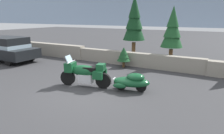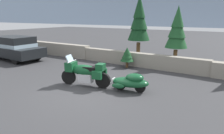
{
  "view_description": "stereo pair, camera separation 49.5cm",
  "coord_description": "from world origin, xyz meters",
  "px_view_note": "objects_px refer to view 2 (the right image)",
  "views": [
    {
      "loc": [
        4.58,
        -6.25,
        2.95
      ],
      "look_at": [
        0.51,
        1.11,
        0.85
      ],
      "focal_mm": 32.38,
      "sensor_mm": 36.0,
      "label": 1
    },
    {
      "loc": [
        5.0,
        -6.0,
        2.95
      ],
      "look_at": [
        0.51,
        1.11,
        0.85
      ],
      "focal_mm": 32.38,
      "sensor_mm": 36.0,
      "label": 2
    }
  ],
  "objects_px": {
    "touring_motorcycle": "(85,72)",
    "suv_at_left_edge": "(14,48)",
    "pine_tree_secondary": "(139,20)",
    "pine_tree_far_right": "(177,29)",
    "car_shaped_trailer": "(130,82)"
  },
  "relations": [
    {
      "from": "car_shaped_trailer",
      "to": "pine_tree_far_right",
      "type": "relative_size",
      "value": 0.62
    },
    {
      "from": "touring_motorcycle",
      "to": "pine_tree_secondary",
      "type": "xyz_separation_m",
      "value": [
        -0.27,
        5.95,
        2.11
      ]
    },
    {
      "from": "touring_motorcycle",
      "to": "pine_tree_far_right",
      "type": "height_order",
      "value": "pine_tree_far_right"
    },
    {
      "from": "touring_motorcycle",
      "to": "pine_tree_far_right",
      "type": "distance_m",
      "value": 6.26
    },
    {
      "from": "touring_motorcycle",
      "to": "pine_tree_secondary",
      "type": "relative_size",
      "value": 0.52
    },
    {
      "from": "touring_motorcycle",
      "to": "car_shaped_trailer",
      "type": "distance_m",
      "value": 2.03
    },
    {
      "from": "pine_tree_secondary",
      "to": "pine_tree_far_right",
      "type": "xyz_separation_m",
      "value": [
        2.6,
        -0.37,
        -0.48
      ]
    },
    {
      "from": "suv_at_left_edge",
      "to": "pine_tree_secondary",
      "type": "distance_m",
      "value": 8.87
    },
    {
      "from": "car_shaped_trailer",
      "to": "pine_tree_secondary",
      "type": "relative_size",
      "value": 0.51
    },
    {
      "from": "touring_motorcycle",
      "to": "suv_at_left_edge",
      "type": "relative_size",
      "value": 0.47
    },
    {
      "from": "pine_tree_far_right",
      "to": "pine_tree_secondary",
      "type": "bearing_deg",
      "value": 171.88
    },
    {
      "from": "touring_motorcycle",
      "to": "suv_at_left_edge",
      "type": "bearing_deg",
      "value": 167.67
    },
    {
      "from": "pine_tree_far_right",
      "to": "car_shaped_trailer",
      "type": "bearing_deg",
      "value": -94.03
    },
    {
      "from": "suv_at_left_edge",
      "to": "car_shaped_trailer",
      "type": "bearing_deg",
      "value": -7.26
    },
    {
      "from": "touring_motorcycle",
      "to": "suv_at_left_edge",
      "type": "distance_m",
      "value": 8.02
    }
  ]
}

